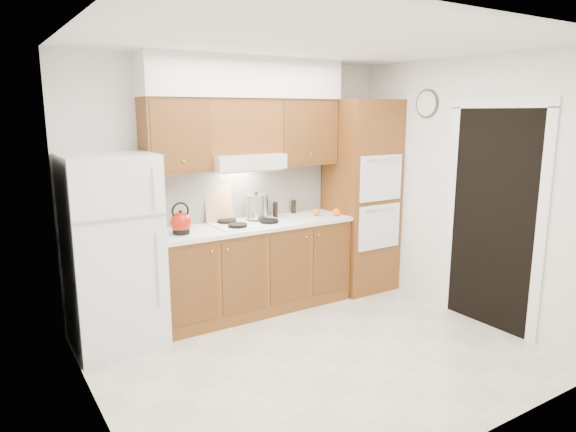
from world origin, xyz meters
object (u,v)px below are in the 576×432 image
(oven_cabinet, at_px, (361,196))
(kettle, at_px, (181,223))
(fridge, at_px, (113,252))
(stock_pot, at_px, (256,207))

(oven_cabinet, bearing_deg, kettle, -179.11)
(oven_cabinet, bearing_deg, fridge, -179.30)
(stock_pot, bearing_deg, fridge, -174.60)
(fridge, bearing_deg, oven_cabinet, 0.70)
(fridge, distance_m, kettle, 0.66)
(fridge, height_order, kettle, fridge)
(stock_pot, bearing_deg, oven_cabinet, -4.68)
(stock_pot, bearing_deg, kettle, -170.84)
(fridge, height_order, oven_cabinet, oven_cabinet)
(oven_cabinet, relative_size, kettle, 10.96)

